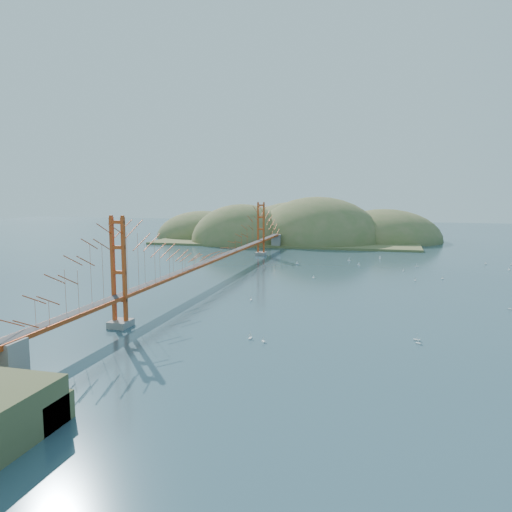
% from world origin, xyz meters
% --- Properties ---
extents(ground, '(320.00, 320.00, 0.00)m').
position_xyz_m(ground, '(0.00, 0.00, 0.00)').
color(ground, '#2B4856').
rests_on(ground, ground).
extents(bridge, '(2.20, 94.40, 12.00)m').
position_xyz_m(bridge, '(0.00, 0.18, 7.01)').
color(bridge, gray).
rests_on(bridge, ground).
extents(far_headlands, '(84.00, 58.00, 25.00)m').
position_xyz_m(far_headlands, '(2.21, 68.52, 0.00)').
color(far_headlands, olive).
rests_on(far_headlands, ground).
extents(sailboat_11, '(0.55, 0.55, 0.57)m').
position_xyz_m(sailboat_11, '(41.33, -11.14, 0.14)').
color(sailboat_11, white).
rests_on(sailboat_11, ground).
extents(sailboat_0, '(0.54, 0.57, 0.64)m').
position_xyz_m(sailboat_0, '(9.86, -14.26, 0.15)').
color(sailboat_0, white).
rests_on(sailboat_0, ground).
extents(sailboat_2, '(0.64, 0.57, 0.72)m').
position_xyz_m(sailboat_2, '(29.81, -27.11, 0.16)').
color(sailboat_2, white).
rests_on(sailboat_2, ground).
extents(sailboat_17, '(0.63, 0.51, 0.74)m').
position_xyz_m(sailboat_17, '(50.12, 28.36, 0.16)').
color(sailboat_17, white).
rests_on(sailboat_17, ground).
extents(sailboat_16, '(0.64, 0.64, 0.67)m').
position_xyz_m(sailboat_16, '(21.73, 20.64, 0.15)').
color(sailboat_16, white).
rests_on(sailboat_16, ground).
extents(sailboat_6, '(0.58, 0.58, 0.62)m').
position_xyz_m(sailboat_6, '(29.89, -28.19, 0.14)').
color(sailboat_6, white).
rests_on(sailboat_6, ground).
extents(sailboat_14, '(0.58, 0.58, 0.62)m').
position_xyz_m(sailboat_14, '(35.64, 8.81, 0.14)').
color(sailboat_14, white).
rests_on(sailboat_14, ground).
extents(sailboat_7, '(0.66, 0.62, 0.75)m').
position_xyz_m(sailboat_7, '(32.26, 21.26, 0.16)').
color(sailboat_7, white).
rests_on(sailboat_7, ground).
extents(sailboat_1, '(0.54, 0.54, 0.57)m').
position_xyz_m(sailboat_1, '(15.35, 4.37, 0.14)').
color(sailboat_1, white).
rests_on(sailboat_1, ground).
extents(sailboat_15, '(0.52, 0.62, 0.71)m').
position_xyz_m(sailboat_15, '(25.48, 30.96, 0.16)').
color(sailboat_15, white).
rests_on(sailboat_15, ground).
extents(sailboat_8, '(0.66, 0.66, 0.69)m').
position_xyz_m(sailboat_8, '(45.28, 27.48, 0.15)').
color(sailboat_8, white).
rests_on(sailboat_8, ground).
extents(sailboat_12, '(0.62, 0.62, 0.68)m').
position_xyz_m(sailboat_12, '(19.47, 26.16, 0.15)').
color(sailboat_12, white).
rests_on(sailboat_12, ground).
extents(sailboat_5, '(0.52, 0.61, 0.70)m').
position_xyz_m(sailboat_5, '(31.28, 5.79, 0.15)').
color(sailboat_5, white).
rests_on(sailboat_5, ground).
extents(sailboat_4, '(0.45, 0.49, 0.56)m').
position_xyz_m(sailboat_4, '(29.74, 15.25, 0.13)').
color(sailboat_4, white).
rests_on(sailboat_4, ground).
extents(sailboat_3, '(0.70, 0.70, 0.73)m').
position_xyz_m(sailboat_3, '(10.05, 18.82, 0.16)').
color(sailboat_3, white).
rests_on(sailboat_3, ground).
extents(sailboat_10, '(0.61, 0.61, 0.66)m').
position_xyz_m(sailboat_10, '(15.77, -31.33, 0.15)').
color(sailboat_10, white).
rests_on(sailboat_10, ground).
extents(sailboat_extra_0, '(0.57, 0.57, 0.64)m').
position_xyz_m(sailboat_extra_0, '(48.25, 21.83, 0.14)').
color(sailboat_extra_0, white).
rests_on(sailboat_extra_0, ground).
extents(sailboat_extra_1, '(0.50, 0.62, 0.73)m').
position_xyz_m(sailboat_extra_1, '(14.29, -30.68, 0.16)').
color(sailboat_extra_1, white).
rests_on(sailboat_extra_1, ground).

